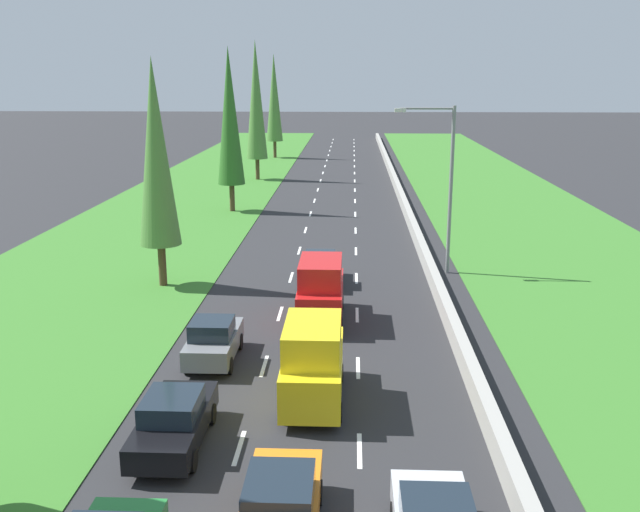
{
  "coord_description": "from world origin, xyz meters",
  "views": [
    {
      "loc": [
        1.43,
        -3.55,
        10.53
      ],
      "look_at": [
        -0.28,
        34.75,
        0.76
      ],
      "focal_mm": 39.94,
      "sensor_mm": 36.0,
      "label": 1
    }
  ],
  "objects_px": {
    "black_sedan_left_lane": "(174,420)",
    "poplar_tree_fourth": "(256,100)",
    "yellow_van_centre_lane": "(313,362)",
    "grey_hatchback_left_lane": "(214,341)",
    "poplar_tree_second": "(156,154)",
    "grey_hatchback_centre_lane": "(320,268)",
    "street_light_mast": "(445,178)",
    "poplar_tree_third": "(230,117)",
    "orange_sedan_centre_lane": "(280,508)",
    "red_van_centre_lane": "(321,290)",
    "poplar_tree_fifth": "(274,98)"
  },
  "relations": [
    {
      "from": "yellow_van_centre_lane",
      "to": "poplar_tree_fifth",
      "type": "height_order",
      "value": "poplar_tree_fifth"
    },
    {
      "from": "red_van_centre_lane",
      "to": "black_sedan_left_lane",
      "type": "relative_size",
      "value": 1.09
    },
    {
      "from": "poplar_tree_second",
      "to": "grey_hatchback_centre_lane",
      "type": "bearing_deg",
      "value": 5.45
    },
    {
      "from": "grey_hatchback_left_lane",
      "to": "poplar_tree_second",
      "type": "distance_m",
      "value": 12.32
    },
    {
      "from": "red_van_centre_lane",
      "to": "grey_hatchback_left_lane",
      "type": "height_order",
      "value": "red_van_centre_lane"
    },
    {
      "from": "red_van_centre_lane",
      "to": "poplar_tree_third",
      "type": "relative_size",
      "value": 0.39
    },
    {
      "from": "orange_sedan_centre_lane",
      "to": "red_van_centre_lane",
      "type": "xyz_separation_m",
      "value": [
        0.27,
        15.26,
        0.59
      ]
    },
    {
      "from": "yellow_van_centre_lane",
      "to": "poplar_tree_fourth",
      "type": "height_order",
      "value": "poplar_tree_fourth"
    },
    {
      "from": "street_light_mast",
      "to": "grey_hatchback_left_lane",
      "type": "bearing_deg",
      "value": -127.89
    },
    {
      "from": "grey_hatchback_left_lane",
      "to": "poplar_tree_fourth",
      "type": "relative_size",
      "value": 0.28
    },
    {
      "from": "yellow_van_centre_lane",
      "to": "poplar_tree_fourth",
      "type": "distance_m",
      "value": 52.48
    },
    {
      "from": "orange_sedan_centre_lane",
      "to": "red_van_centre_lane",
      "type": "height_order",
      "value": "red_van_centre_lane"
    },
    {
      "from": "poplar_tree_third",
      "to": "poplar_tree_fourth",
      "type": "bearing_deg",
      "value": 90.91
    },
    {
      "from": "black_sedan_left_lane",
      "to": "poplar_tree_third",
      "type": "xyz_separation_m",
      "value": [
        -4.37,
        36.79,
        6.59
      ]
    },
    {
      "from": "yellow_van_centre_lane",
      "to": "black_sedan_left_lane",
      "type": "relative_size",
      "value": 1.09
    },
    {
      "from": "grey_hatchback_left_lane",
      "to": "street_light_mast",
      "type": "bearing_deg",
      "value": 52.11
    },
    {
      "from": "poplar_tree_fifth",
      "to": "poplar_tree_third",
      "type": "bearing_deg",
      "value": -89.07
    },
    {
      "from": "poplar_tree_second",
      "to": "poplar_tree_fourth",
      "type": "xyz_separation_m",
      "value": [
        -0.09,
        38.3,
        1.27
      ]
    },
    {
      "from": "grey_hatchback_centre_lane",
      "to": "black_sedan_left_lane",
      "type": "height_order",
      "value": "grey_hatchback_centre_lane"
    },
    {
      "from": "black_sedan_left_lane",
      "to": "poplar_tree_fourth",
      "type": "relative_size",
      "value": 0.32
    },
    {
      "from": "grey_hatchback_centre_lane",
      "to": "poplar_tree_second",
      "type": "bearing_deg",
      "value": -174.55
    },
    {
      "from": "grey_hatchback_left_lane",
      "to": "black_sedan_left_lane",
      "type": "bearing_deg",
      "value": -89.55
    },
    {
      "from": "yellow_van_centre_lane",
      "to": "orange_sedan_centre_lane",
      "type": "bearing_deg",
      "value": -92.9
    },
    {
      "from": "orange_sedan_centre_lane",
      "to": "street_light_mast",
      "type": "distance_m",
      "value": 24.71
    },
    {
      "from": "poplar_tree_fourth",
      "to": "street_light_mast",
      "type": "bearing_deg",
      "value": -67.35
    },
    {
      "from": "orange_sedan_centre_lane",
      "to": "poplar_tree_fifth",
      "type": "height_order",
      "value": "poplar_tree_fifth"
    },
    {
      "from": "red_van_centre_lane",
      "to": "grey_hatchback_centre_lane",
      "type": "bearing_deg",
      "value": 92.72
    },
    {
      "from": "grey_hatchback_centre_lane",
      "to": "poplar_tree_third",
      "type": "distance_m",
      "value": 22.35
    },
    {
      "from": "poplar_tree_third",
      "to": "poplar_tree_fourth",
      "type": "xyz_separation_m",
      "value": [
        -0.28,
        17.67,
        0.65
      ]
    },
    {
      "from": "poplar_tree_fourth",
      "to": "black_sedan_left_lane",
      "type": "bearing_deg",
      "value": -85.12
    },
    {
      "from": "orange_sedan_centre_lane",
      "to": "yellow_van_centre_lane",
      "type": "distance_m",
      "value": 7.29
    },
    {
      "from": "yellow_van_centre_lane",
      "to": "poplar_tree_fifth",
      "type": "distance_m",
      "value": 72.25
    },
    {
      "from": "orange_sedan_centre_lane",
      "to": "poplar_tree_third",
      "type": "distance_m",
      "value": 42.2
    },
    {
      "from": "orange_sedan_centre_lane",
      "to": "red_van_centre_lane",
      "type": "bearing_deg",
      "value": 88.98
    },
    {
      "from": "red_van_centre_lane",
      "to": "poplar_tree_third",
      "type": "bearing_deg",
      "value": 107.63
    },
    {
      "from": "grey_hatchback_centre_lane",
      "to": "street_light_mast",
      "type": "distance_m",
      "value": 8.2
    },
    {
      "from": "yellow_van_centre_lane",
      "to": "red_van_centre_lane",
      "type": "relative_size",
      "value": 1.0
    },
    {
      "from": "grey_hatchback_left_lane",
      "to": "poplar_tree_third",
      "type": "bearing_deg",
      "value": 98.08
    },
    {
      "from": "grey_hatchback_centre_lane",
      "to": "poplar_tree_fifth",
      "type": "bearing_deg",
      "value": 98.39
    },
    {
      "from": "poplar_tree_fourth",
      "to": "poplar_tree_fifth",
      "type": "relative_size",
      "value": 1.06
    },
    {
      "from": "poplar_tree_third",
      "to": "grey_hatchback_left_lane",
      "type": "bearing_deg",
      "value": -81.92
    },
    {
      "from": "red_van_centre_lane",
      "to": "poplar_tree_fifth",
      "type": "height_order",
      "value": "poplar_tree_fifth"
    },
    {
      "from": "orange_sedan_centre_lane",
      "to": "black_sedan_left_lane",
      "type": "bearing_deg",
      "value": 130.32
    },
    {
      "from": "grey_hatchback_centre_lane",
      "to": "poplar_tree_third",
      "type": "height_order",
      "value": "poplar_tree_third"
    },
    {
      "from": "poplar_tree_third",
      "to": "orange_sedan_centre_lane",
      "type": "bearing_deg",
      "value": -79.09
    },
    {
      "from": "yellow_van_centre_lane",
      "to": "grey_hatchback_left_lane",
      "type": "bearing_deg",
      "value": 140.56
    },
    {
      "from": "orange_sedan_centre_lane",
      "to": "poplar_tree_third",
      "type": "xyz_separation_m",
      "value": [
        -7.89,
        40.92,
        6.59
      ]
    },
    {
      "from": "black_sedan_left_lane",
      "to": "grey_hatchback_left_lane",
      "type": "height_order",
      "value": "grey_hatchback_left_lane"
    },
    {
      "from": "red_van_centre_lane",
      "to": "poplar_tree_third",
      "type": "height_order",
      "value": "poplar_tree_third"
    },
    {
      "from": "black_sedan_left_lane",
      "to": "poplar_tree_second",
      "type": "distance_m",
      "value": 17.82
    }
  ]
}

